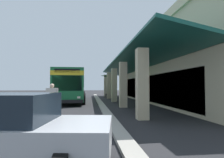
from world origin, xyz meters
TOP-DOWN VIEW (x-y plane):
  - ground at (0.00, 8.00)m, footprint 120.00×120.00m
  - curb_strip at (0.07, 2.30)m, footprint 32.99×0.50m
  - plaza_building at (0.07, 11.92)m, footprint 27.79×13.79m
  - transit_bus at (-0.55, -0.59)m, footprint 11.28×3.06m
  - pedestrian at (9.60, -0.69)m, footprint 0.37×0.68m
  - potted_palm at (-6.97, 3.83)m, footprint 1.55×1.64m

SIDE VIEW (x-z plane):
  - ground at x=0.00m, z-range 0.00..0.00m
  - curb_strip at x=0.07m, z-range 0.00..0.12m
  - potted_palm at x=-6.97m, z-range -0.73..2.42m
  - pedestrian at x=9.60m, z-range 0.12..1.87m
  - transit_bus at x=-0.55m, z-range 0.18..3.52m
  - plaza_building at x=0.07m, z-range 0.00..6.90m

